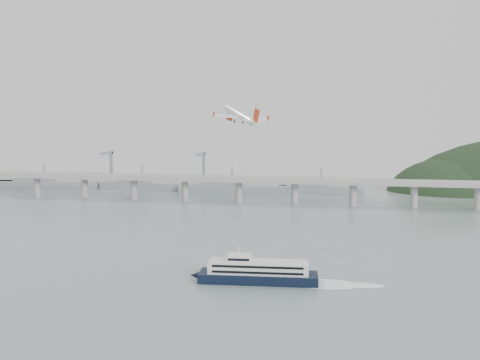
# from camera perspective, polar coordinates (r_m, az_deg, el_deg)

# --- Properties ---
(ground) EXTENTS (900.00, 900.00, 0.00)m
(ground) POSITION_cam_1_polar(r_m,az_deg,el_deg) (258.03, -2.42, -9.25)
(ground) COLOR slate
(ground) RESTS_ON ground
(bridge) EXTENTS (800.00, 22.00, 23.90)m
(bridge) POSITION_cam_1_polar(r_m,az_deg,el_deg) (448.70, 3.48, -0.42)
(bridge) COLOR #999996
(bridge) RESTS_ON ground
(distant_fleet) EXTENTS (453.00, 60.90, 40.00)m
(distant_fleet) POSITION_cam_1_polar(r_m,az_deg,el_deg) (553.83, -11.59, -0.49)
(distant_fleet) COLOR gray
(distant_fleet) RESTS_ON ground
(ferry) EXTENTS (85.56, 19.68, 16.13)m
(ferry) POSITION_cam_1_polar(r_m,az_deg,el_deg) (226.15, 2.06, -10.31)
(ferry) COLOR black
(ferry) RESTS_ON ground
(airliner) EXTENTS (33.42, 35.31, 16.12)m
(airliner) POSITION_cam_1_polar(r_m,az_deg,el_deg) (313.17, -0.02, 7.25)
(airliner) COLOR white
(airliner) RESTS_ON ground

